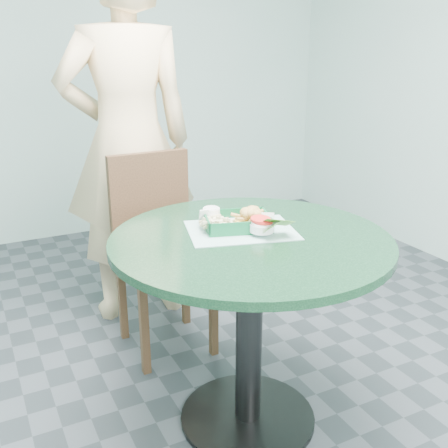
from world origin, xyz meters
name	(u,v)px	position (x,y,z in m)	size (l,w,h in m)	color
floor	(248,418)	(0.00, 0.00, 0.00)	(4.00, 5.00, 0.02)	#303335
wall_back	(79,45)	(0.00, 2.50, 1.40)	(4.00, 0.04, 2.80)	silver
cafe_table	(250,286)	(0.00, 0.00, 0.58)	(0.99, 0.99, 0.75)	black
dining_chair	(158,239)	(-0.09, 0.73, 0.53)	(0.39, 0.40, 0.93)	#422313
diner_person	(125,95)	(-0.10, 1.08, 1.17)	(0.85, 0.56, 2.34)	beige
placemat	(241,235)	(0.00, 0.07, 0.75)	(0.38, 0.28, 0.00)	#89B6AE
food_basket	(237,229)	(0.00, 0.10, 0.77)	(0.23, 0.17, 0.05)	#0C582E
crab_sandwich	(251,219)	(0.05, 0.09, 0.80)	(0.12, 0.12, 0.07)	gold
fries_pile	(220,227)	(-0.08, 0.08, 0.79)	(0.12, 0.13, 0.05)	beige
sauce_ramekin	(209,219)	(-0.09, 0.15, 0.80)	(0.06, 0.06, 0.04)	white
garnish_cup	(270,227)	(0.08, 0.00, 0.79)	(0.13, 0.12, 0.05)	silver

